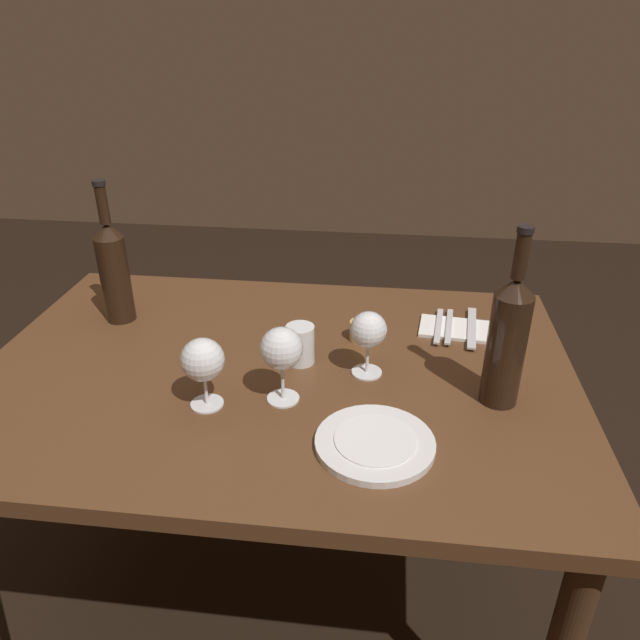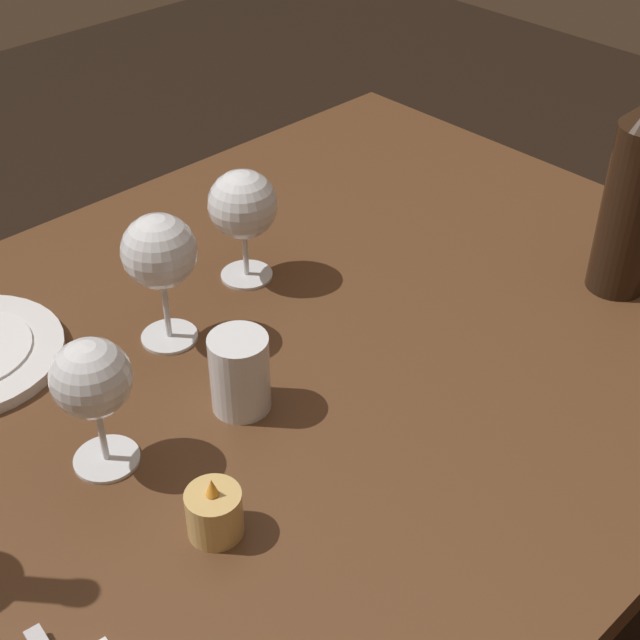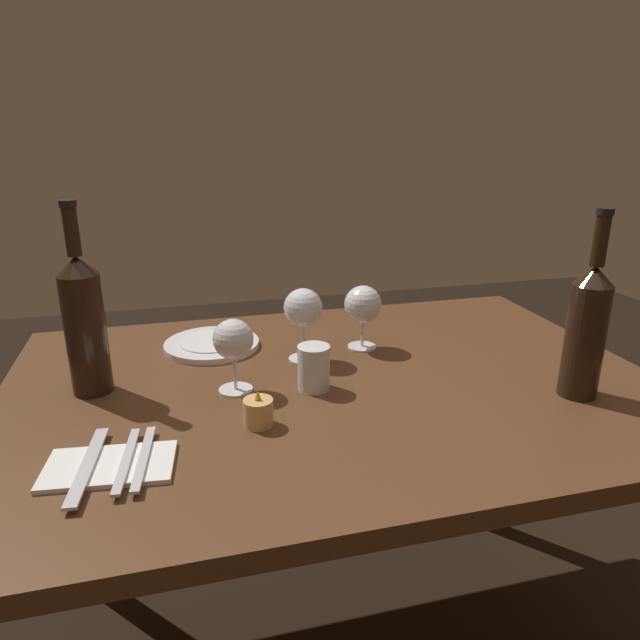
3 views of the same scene
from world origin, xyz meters
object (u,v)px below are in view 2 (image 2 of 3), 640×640
Objects in this scene: wine_glass_right at (159,254)px; wine_glass_centre at (243,207)px; wine_glass_left at (94,383)px; water_tumbler at (240,377)px; wine_bottle at (636,190)px; votive_candle at (215,514)px.

wine_glass_right is 0.15m from wine_glass_centre.
water_tumbler is (-0.15, 0.03, -0.06)m from wine_glass_left.
wine_bottle is (-0.32, 0.33, 0.03)m from wine_glass_centre.
wine_glass_centre is at bearing -131.24° from water_tumbler.
wine_glass_centre is 2.21× the size of votive_candle.
wine_glass_right is at bearing -32.52° from wine_bottle.
water_tumbler is 0.17m from votive_candle.
water_tumbler is (0.01, 0.15, -0.08)m from wine_glass_right.
wine_bottle is at bearing 176.63° from votive_candle.
wine_bottle reaches higher than water_tumbler.
wine_glass_centre is at bearing -153.10° from wine_glass_left.
wine_glass_centre reaches higher than votive_candle.
wine_glass_centre is (-0.31, -0.16, -0.00)m from wine_glass_left.
wine_bottle is at bearing 162.58° from water_tumbler.
wine_glass_left is 0.16m from votive_candle.
wine_bottle is (-0.63, 0.18, 0.03)m from wine_glass_left.
votive_candle is at bearing 61.91° from wine_glass_right.
wine_glass_right reaches higher than votive_candle.
votive_candle is (0.14, 0.26, -0.09)m from wine_glass_right.
wine_glass_left is at bearing 36.66° from wine_glass_right.
water_tumbler is 1.33× the size of votive_candle.
wine_bottle is at bearing 164.31° from wine_glass_left.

